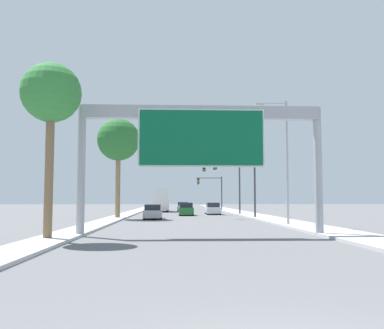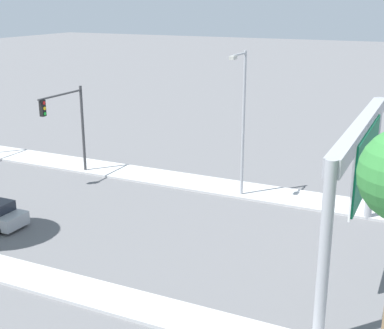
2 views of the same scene
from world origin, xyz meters
name	(u,v)px [view 1 (image 1 of 2)]	position (x,y,z in m)	size (l,w,h in m)	color
sidewalk_right	(234,211)	(7.75, 60.00, 0.07)	(3.00, 120.00, 0.15)	#B8B8B8
median_strip_left	(135,211)	(-7.25, 60.00, 0.07)	(2.00, 120.00, 0.15)	#B8B8B8
sign_gantry	(201,134)	(0.00, 17.87, 5.52)	(13.33, 0.73, 7.05)	#9EA0A5
car_mid_right	(153,212)	(-3.50, 36.99, 0.68)	(1.72, 4.28, 1.43)	#A5A8AD
car_far_right	(186,209)	(0.00, 46.42, 0.71)	(1.71, 4.48, 1.52)	#1E662D
car_mid_center	(213,209)	(3.50, 49.51, 0.71)	(1.74, 4.67, 1.50)	silver
car_mid_left	(183,207)	(0.00, 63.39, 0.70)	(1.83, 4.46, 1.48)	#A5A8AD
truck_box_primary	(161,200)	(-3.50, 61.36, 1.82)	(2.44, 8.47, 3.60)	yellow
traffic_light_near_intersection	(241,176)	(5.34, 38.00, 4.28)	(4.50, 0.32, 6.34)	#3D3D3F
traffic_light_mid_block	(228,178)	(5.25, 48.00, 4.59)	(4.94, 0.32, 6.79)	#3D3D3F
traffic_light_far_intersection	(213,187)	(5.30, 68.00, 3.97)	(4.46, 0.32, 5.85)	#3D3D3F
palm_tree_foreground	(51,96)	(-7.46, 15.61, 6.98)	(2.91, 2.91, 8.60)	brown
palm_tree_background	(118,140)	(-7.06, 37.82, 7.84)	(4.27, 4.27, 10.07)	#8C704C
street_lamp_right	(283,153)	(6.58, 25.88, 5.38)	(2.40, 0.28, 9.23)	#9EA0A5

